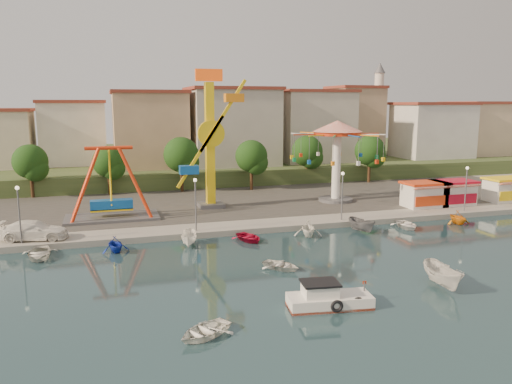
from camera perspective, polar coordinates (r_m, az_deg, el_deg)
name	(u,v)px	position (r m, az deg, el deg)	size (l,w,h in m)	color
ground	(324,269)	(40.80, 7.74, -8.75)	(200.00, 200.00, 0.00)	#132936
quay_deck	(193,169)	(99.24, -7.24, 2.58)	(200.00, 100.00, 0.60)	#9E998E
asphalt_pad	(232,196)	(68.21, -2.72, -0.49)	(90.00, 28.00, 0.01)	#4C4944
hill_terrace	(189,161)	(103.99, -7.72, 3.58)	(200.00, 60.00, 3.00)	#384C26
pirate_ship_ride	(111,185)	(56.58, -16.28, 0.81)	(10.00, 5.00, 8.00)	#59595E
kamikaze_tower	(213,142)	(60.12, -4.97, 5.67)	(5.89, 3.10, 16.50)	#59595E
wave_swinger	(337,143)	(64.64, 9.24, 5.59)	(11.60, 11.60, 10.40)	#59595E
booth_left	(425,194)	(64.48, 18.71, -0.23)	(5.40, 3.78, 3.08)	white
booth_mid	(453,192)	(66.93, 21.57, -0.05)	(5.40, 3.78, 3.08)	white
booth_right	(506,189)	(72.23, 26.65, 0.28)	(5.40, 3.78, 3.08)	white
lamp_post_0	(20,216)	(49.69, -25.41, -2.53)	(0.14, 0.14, 5.00)	#59595E
lamp_post_1	(196,206)	(49.77, -6.91, -1.59)	(0.14, 0.14, 5.00)	#59595E
lamp_post_2	(342,197)	(54.75, 9.81, -0.60)	(0.14, 0.14, 5.00)	#59595E
lamp_post_3	(466,190)	(63.48, 22.85, 0.21)	(0.14, 0.14, 5.00)	#59595E
tree_0	(30,162)	(73.09, -24.40, 3.18)	(4.60, 4.60, 7.19)	#382314
tree_1	(108,162)	(71.73, -16.52, 3.33)	(4.35, 4.35, 6.80)	#382314
tree_2	(181,155)	(71.96, -8.55, 4.23)	(5.02, 5.02, 7.85)	#382314
tree_3	(251,156)	(72.71, -0.53, 4.11)	(4.68, 4.68, 7.32)	#382314
tree_4	(307,151)	(78.82, 5.87, 4.67)	(4.86, 4.86, 7.60)	#382314
tree_5	(370,151)	(81.60, 12.88, 4.62)	(4.83, 4.83, 7.54)	#382314
building_1	(73,140)	(86.78, -20.21, 5.64)	(12.33, 9.01, 8.63)	silver
building_2	(154,130)	(87.50, -11.57, 6.93)	(11.95, 9.28, 11.23)	tan
building_3	(237,136)	(86.83, -2.20, 6.43)	(12.59, 10.50, 9.20)	beige
building_4	(302,133)	(94.30, 5.27, 6.70)	(10.75, 9.23, 9.24)	beige
building_5	(370,127)	(98.36, 12.95, 7.20)	(12.77, 10.96, 11.21)	tan
building_6	(429,124)	(103.40, 19.13, 7.35)	(8.23, 8.98, 12.36)	silver
building_7	(462,131)	(114.61, 22.48, 6.46)	(11.59, 10.93, 8.76)	beige
minaret	(378,106)	(103.25, 13.80, 9.48)	(2.80, 2.80, 18.00)	silver
cabin_motorboat	(328,300)	(33.53, 8.18, -12.09)	(5.68, 2.77, 1.92)	white
rowboat_a	(281,265)	(40.43, 2.88, -8.36)	(2.28, 3.19, 0.66)	white
rowboat_b	(204,331)	(29.61, -5.94, -15.49)	(2.46, 3.45, 0.71)	white
skiff	(443,276)	(38.85, 20.60, -8.96)	(1.68, 4.47, 1.73)	silver
van	(34,230)	(50.87, -24.07, -4.02)	(2.48, 6.11, 1.77)	white
moored_boat_0	(39,253)	(46.99, -23.56, -6.44)	(2.93, 4.10, 0.85)	silver
moored_boat_1	(115,244)	(46.54, -15.79, -5.75)	(2.36, 2.74, 1.44)	#132BAA
moored_boat_2	(189,238)	(47.07, -7.62, -5.29)	(1.38, 3.67, 1.42)	white
moored_boat_3	(249,237)	(48.36, -0.80, -5.20)	(2.51, 3.52, 0.73)	#B10E2F
moored_boat_4	(308,228)	(50.22, 5.97, -4.09)	(2.81, 3.26, 1.72)	white
moored_boat_5	(362,225)	(52.82, 12.00, -3.71)	(1.40, 3.72, 1.44)	#5E5E63
moored_boat_6	(407,225)	(55.63, 16.83, -3.60)	(2.57, 3.60, 0.74)	white
moored_boat_7	(458,217)	(59.33, 22.08, -2.68)	(2.50, 2.90, 1.53)	orange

